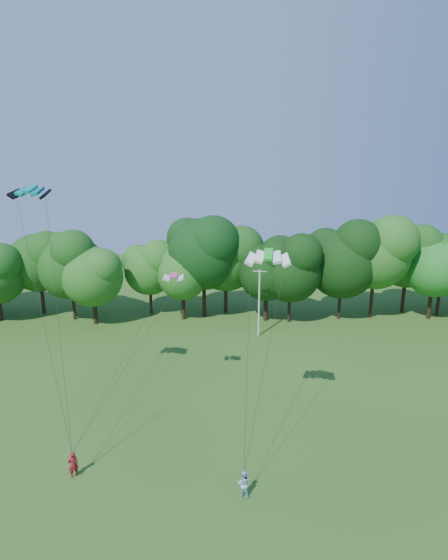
{
  "coord_description": "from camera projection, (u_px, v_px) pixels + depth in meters",
  "views": [
    {
      "loc": [
        1.58,
        -17.5,
        18.8
      ],
      "look_at": [
        2.32,
        13.0,
        10.99
      ],
      "focal_mm": 28.0,
      "sensor_mm": 36.0,
      "label": 1
    }
  ],
  "objects": [
    {
      "name": "ground",
      "position": [
        184.0,
        560.0,
        21.58
      ],
      "size": [
        160.0,
        160.0,
        0.0
      ],
      "primitive_type": "plane",
      "color": "#2A5216",
      "rests_on": "ground"
    },
    {
      "name": "kite_green",
      "position": [
        268.0,
        255.0,
        28.12
      ],
      "size": [
        2.96,
        1.67,
        0.67
      ],
      "rotation": [
        0.0,
        0.0,
        -0.17
      ],
      "color": "green",
      "rests_on": "ground"
    },
    {
      "name": "kite_teal",
      "position": [
        30.0,
        189.0,
        29.71
      ],
      "size": [
        2.84,
        1.61,
        0.53
      ],
      "rotation": [
        0.0,
        0.0,
        -0.16
      ],
      "color": "#04867C",
      "rests_on": "ground"
    },
    {
      "name": "utility_pole",
      "position": [
        259.0,
        302.0,
        49.49
      ],
      "size": [
        1.56,
        0.4,
        7.89
      ],
      "rotation": [
        0.0,
        0.0,
        -0.2
      ],
      "color": "silver",
      "rests_on": "ground"
    },
    {
      "name": "tree_back_east",
      "position": [
        434.0,
        265.0,
        54.63
      ],
      "size": [
        7.8,
        7.8,
        11.35
      ],
      "color": "black",
      "rests_on": "ground"
    },
    {
      "name": "kite_flyer_left",
      "position": [
        73.0,
        464.0,
        27.25
      ],
      "size": [
        0.76,
        0.69,
        1.74
      ],
      "primitive_type": "imported",
      "rotation": [
        0.0,
        0.0,
        3.7
      ],
      "color": "maroon",
      "rests_on": "ground"
    },
    {
      "name": "tree_back_center",
      "position": [
        204.0,
        247.0,
        55.08
      ],
      "size": [
        10.05,
        10.05,
        14.62
      ],
      "color": "black",
      "rests_on": "ground"
    },
    {
      "name": "kite_pink",
      "position": [
        174.0,
        275.0,
        34.41
      ],
      "size": [
        1.71,
        0.91,
        0.3
      ],
      "rotation": [
        0.0,
        0.0,
        -0.06
      ],
      "color": "#E23E7B",
      "rests_on": "ground"
    },
    {
      "name": "kite_flyer_right",
      "position": [
        244.0,
        483.0,
        25.66
      ],
      "size": [
        0.95,
        0.82,
        1.66
      ],
      "primitive_type": "imported",
      "rotation": [
        0.0,
        0.0,
        2.87
      ],
      "color": "#A9CEEA",
      "rests_on": "ground"
    }
  ]
}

